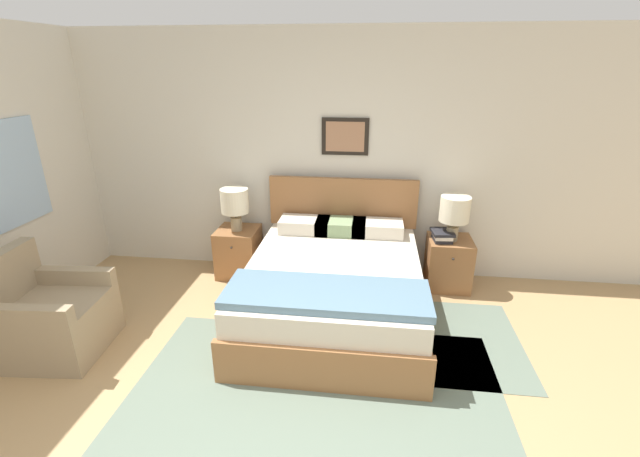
{
  "coord_description": "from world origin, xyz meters",
  "views": [
    {
      "loc": [
        0.55,
        -1.5,
        2.23
      ],
      "look_at": [
        0.15,
        1.65,
        1.01
      ],
      "focal_mm": 24.0,
      "sensor_mm": 36.0,
      "label": 1
    }
  ],
  "objects_px": {
    "table_lamp_near_window": "(235,203)",
    "nightstand_by_door": "(448,263)",
    "table_lamp_by_door": "(455,211)",
    "nightstand_near_window": "(239,252)",
    "armchair": "(49,318)",
    "bed": "(334,286)"
  },
  "relations": [
    {
      "from": "armchair",
      "to": "table_lamp_by_door",
      "type": "height_order",
      "value": "table_lamp_by_door"
    },
    {
      "from": "nightstand_by_door",
      "to": "table_lamp_by_door",
      "type": "distance_m",
      "value": 0.58
    },
    {
      "from": "armchair",
      "to": "nightstand_by_door",
      "type": "distance_m",
      "value": 3.74
    },
    {
      "from": "armchair",
      "to": "table_lamp_by_door",
      "type": "relative_size",
      "value": 1.85
    },
    {
      "from": "nightstand_by_door",
      "to": "table_lamp_near_window",
      "type": "distance_m",
      "value": 2.36
    },
    {
      "from": "nightstand_near_window",
      "to": "table_lamp_by_door",
      "type": "height_order",
      "value": "table_lamp_by_door"
    },
    {
      "from": "table_lamp_near_window",
      "to": "table_lamp_by_door",
      "type": "distance_m",
      "value": 2.29
    },
    {
      "from": "nightstand_near_window",
      "to": "table_lamp_near_window",
      "type": "xyz_separation_m",
      "value": [
        0.0,
        -0.02,
        0.58
      ]
    },
    {
      "from": "armchair",
      "to": "nightstand_by_door",
      "type": "bearing_deg",
      "value": 109.44
    },
    {
      "from": "bed",
      "to": "armchair",
      "type": "bearing_deg",
      "value": -160.83
    },
    {
      "from": "nightstand_near_window",
      "to": "table_lamp_by_door",
      "type": "relative_size",
      "value": 1.15
    },
    {
      "from": "bed",
      "to": "table_lamp_near_window",
      "type": "relative_size",
      "value": 4.27
    },
    {
      "from": "bed",
      "to": "nightstand_near_window",
      "type": "bearing_deg",
      "value": 146.71
    },
    {
      "from": "table_lamp_near_window",
      "to": "armchair",
      "type": "bearing_deg",
      "value": -126.45
    },
    {
      "from": "table_lamp_by_door",
      "to": "nightstand_near_window",
      "type": "bearing_deg",
      "value": 179.57
    },
    {
      "from": "table_lamp_near_window",
      "to": "bed",
      "type": "bearing_deg",
      "value": -32.73
    },
    {
      "from": "nightstand_near_window",
      "to": "armchair",
      "type": "bearing_deg",
      "value": -126.09
    },
    {
      "from": "nightstand_near_window",
      "to": "nightstand_by_door",
      "type": "bearing_deg",
      "value": 0.0
    },
    {
      "from": "table_lamp_near_window",
      "to": "table_lamp_by_door",
      "type": "relative_size",
      "value": 1.0
    },
    {
      "from": "table_lamp_near_window",
      "to": "nightstand_by_door",
      "type": "bearing_deg",
      "value": 0.43
    },
    {
      "from": "nightstand_by_door",
      "to": "table_lamp_near_window",
      "type": "bearing_deg",
      "value": -179.57
    },
    {
      "from": "bed",
      "to": "nightstand_near_window",
      "type": "relative_size",
      "value": 3.7
    }
  ]
}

